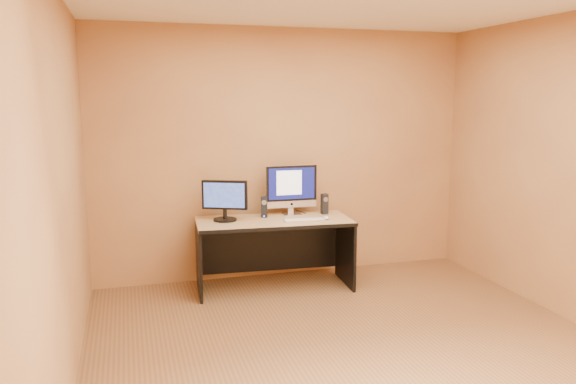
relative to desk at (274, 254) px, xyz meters
name	(u,v)px	position (x,y,z in m)	size (l,w,h in m)	color
floor	(357,351)	(0.23, -1.55, -0.35)	(4.00, 4.00, 0.00)	brown
walls	(360,181)	(0.23, -1.55, 0.95)	(4.00, 4.00, 2.60)	#AD7D46
desk	(274,254)	(0.00, 0.00, 0.00)	(1.51, 0.66, 0.70)	tan
imac	(292,190)	(0.24, 0.20, 0.61)	(0.54, 0.20, 0.52)	#BABABF
second_monitor	(225,201)	(-0.47, 0.10, 0.55)	(0.45, 0.23, 0.40)	black
speaker_left	(264,207)	(-0.06, 0.15, 0.45)	(0.06, 0.07, 0.21)	black
speaker_right	(325,204)	(0.57, 0.13, 0.45)	(0.06, 0.07, 0.21)	black
keyboard	(304,220)	(0.27, -0.12, 0.36)	(0.41, 0.11, 0.02)	silver
mouse	(326,218)	(0.50, -0.12, 0.37)	(0.05, 0.10, 0.03)	silver
cable_a	(301,212)	(0.37, 0.29, 0.35)	(0.01, 0.01, 0.21)	black
cable_b	(289,212)	(0.24, 0.29, 0.35)	(0.01, 0.01, 0.17)	black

